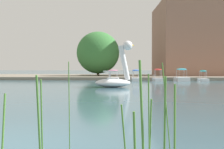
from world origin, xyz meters
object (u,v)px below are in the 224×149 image
pedal_boat_red (158,78)px  pedal_boat_blue (136,77)px  pedal_boat_cyan (182,77)px  tree_willow_near_path (98,53)px  swan_boat (116,76)px  pedal_boat_pink (113,78)px  pedal_boat_teal (203,78)px

pedal_boat_red → pedal_boat_blue: bearing=177.5°
pedal_boat_blue → pedal_boat_cyan: pedal_boat_cyan is taller
tree_willow_near_path → pedal_boat_blue: bearing=-58.6°
swan_boat → pedal_boat_pink: bearing=94.5°
pedal_boat_pink → pedal_boat_blue: bearing=-0.9°
pedal_boat_blue → pedal_boat_red: (2.60, -0.12, -0.02)m
swan_boat → pedal_boat_pink: size_ratio=1.77×
pedal_boat_blue → tree_willow_near_path: (-5.64, 9.23, 3.55)m
pedal_boat_pink → tree_willow_near_path: (-2.91, 9.19, 3.58)m
swan_boat → tree_willow_near_path: size_ratio=0.50×
pedal_boat_pink → pedal_boat_red: pedal_boat_red is taller
pedal_boat_teal → tree_willow_near_path: 16.87m
swan_boat → pedal_boat_pink: swan_boat is taller
pedal_boat_blue → pedal_boat_cyan: size_ratio=0.76×
swan_boat → pedal_boat_cyan: size_ratio=1.50×
swan_boat → pedal_boat_red: 11.88m
tree_willow_near_path → pedal_boat_pink: bearing=-72.5°
pedal_boat_cyan → swan_boat: bearing=-122.8°
pedal_boat_cyan → pedal_boat_teal: bearing=-9.8°
pedal_boat_pink → pedal_boat_cyan: bearing=1.6°
pedal_boat_red → pedal_boat_teal: bearing=-0.3°
pedal_boat_red → pedal_boat_teal: pedal_boat_red is taller
swan_boat → pedal_boat_blue: size_ratio=1.98×
pedal_boat_cyan → pedal_boat_teal: 2.46m
pedal_boat_blue → pedal_boat_teal: pedal_boat_blue is taller
pedal_boat_pink → pedal_boat_teal: size_ratio=1.15×
tree_willow_near_path → pedal_boat_teal: bearing=-34.7°
swan_boat → pedal_boat_cyan: 13.56m
swan_boat → pedal_boat_pink: (-0.88, 11.16, -0.50)m
pedal_boat_teal → tree_willow_near_path: bearing=145.3°
pedal_boat_pink → pedal_boat_red: bearing=-1.7°
swan_boat → pedal_boat_teal: size_ratio=2.03×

